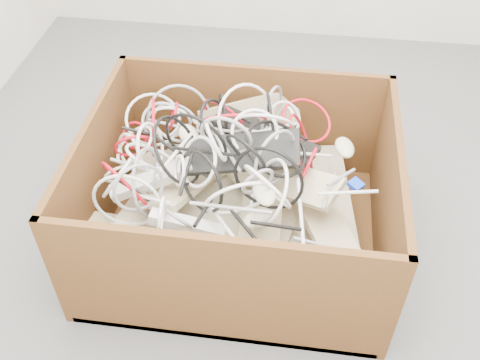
# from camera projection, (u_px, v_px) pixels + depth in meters

# --- Properties ---
(ground) EXTENTS (3.00, 3.00, 0.00)m
(ground) POSITION_uv_depth(u_px,v_px,m) (271.00, 212.00, 2.30)
(ground) COLOR #545457
(ground) RESTS_ON ground
(cardboard_box) EXTENTS (1.08, 0.90, 0.51)m
(cardboard_box) POSITION_uv_depth(u_px,v_px,m) (236.00, 214.00, 2.10)
(cardboard_box) COLOR #3D270F
(cardboard_box) RESTS_ON ground
(keyboard_pile) EXTENTS (1.04, 0.87, 0.41)m
(keyboard_pile) POSITION_uv_depth(u_px,v_px,m) (244.00, 184.00, 2.02)
(keyboard_pile) COLOR #C2B888
(keyboard_pile) RESTS_ON cardboard_box
(mice_scatter) EXTENTS (0.78, 0.68, 0.19)m
(mice_scatter) POSITION_uv_depth(u_px,v_px,m) (229.00, 192.00, 1.90)
(mice_scatter) COLOR beige
(mice_scatter) RESTS_ON keyboard_pile
(power_strip_left) EXTENTS (0.30, 0.16, 0.12)m
(power_strip_left) POSITION_uv_depth(u_px,v_px,m) (152.00, 180.00, 1.93)
(power_strip_left) COLOR silver
(power_strip_left) RESTS_ON keyboard_pile
(power_strip_right) EXTENTS (0.25, 0.06, 0.08)m
(power_strip_right) POSITION_uv_depth(u_px,v_px,m) (187.00, 225.00, 1.82)
(power_strip_right) COLOR silver
(power_strip_right) RESTS_ON keyboard_pile
(vga_plug) EXTENTS (0.06, 0.06, 0.03)m
(vga_plug) POSITION_uv_depth(u_px,v_px,m) (356.00, 185.00, 1.89)
(vga_plug) COLOR #0C2FC1
(vga_plug) RESTS_ON keyboard_pile
(cable_tangle) EXTENTS (0.99, 0.81, 0.45)m
(cable_tangle) POSITION_uv_depth(u_px,v_px,m) (210.00, 148.00, 1.96)
(cable_tangle) COLOR silver
(cable_tangle) RESTS_ON keyboard_pile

